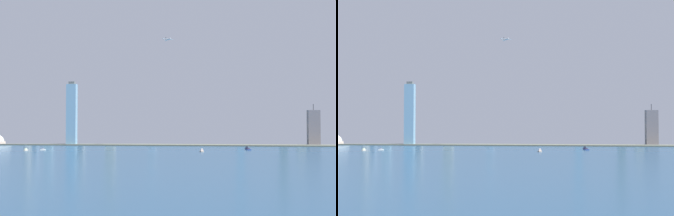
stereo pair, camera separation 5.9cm
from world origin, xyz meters
TOP-DOWN VIEW (x-y plane):
  - ground_plane at (0.00, 0.00)m, footprint 6000.00×6000.00m
  - waterfront_pier at (0.00, 473.40)m, footprint 909.16×48.03m
  - observation_tower at (-257.72, 485.78)m, footprint 36.53×36.53m
  - skyscraper_0 at (-153.20, 466.62)m, footprint 20.78×13.97m
  - skyscraper_1 at (-80.19, 510.35)m, footprint 19.24×17.01m
  - skyscraper_2 at (-160.61, 551.50)m, footprint 19.19×19.64m
  - skyscraper_3 at (350.50, 500.98)m, footprint 23.82×21.05m
  - skyscraper_4 at (203.45, 555.17)m, footprint 15.38×27.54m
  - skyscraper_5 at (-268.06, 536.09)m, footprint 23.68×18.06m
  - skyscraper_6 at (2.06, 582.42)m, footprint 15.88×24.12m
  - skyscraper_7 at (334.36, 548.47)m, footprint 20.07×22.18m
  - skyscraper_8 at (-220.87, 513.77)m, footprint 17.59×15.00m
  - skyscraper_9 at (299.41, 574.41)m, footprint 16.27×13.43m
  - boat_1 at (128.28, 262.35)m, footprint 7.11×16.80m
  - boat_3 at (-167.61, 264.87)m, footprint 3.35×10.56m
  - boat_4 at (205.82, 325.54)m, footprint 9.94×18.64m
  - boat_5 at (205.69, 361.69)m, footprint 5.23×14.10m
  - boat_7 at (-142.63, 277.42)m, footprint 9.13×3.75m
  - airplane at (55.43, 427.01)m, footprint 20.75×21.92m

SIDE VIEW (x-z plane):
  - ground_plane at x=0.00m, z-range 0.00..0.00m
  - boat_4 at x=205.82m, z-range -0.42..2.57m
  - waterfront_pier at x=0.00m, z-range 0.00..2.50m
  - boat_7 at x=-142.63m, z-range -0.48..3.00m
  - boat_3 at x=-167.61m, z-range -3.81..6.97m
  - boat_1 at x=128.28m, z-range -0.70..4.22m
  - boat_5 at x=205.69m, z-range -0.66..4.24m
  - skyscraper_7 at x=334.36m, z-range -1.40..49.49m
  - skyscraper_3 at x=350.50m, z-range -6.36..79.68m
  - skyscraper_6 at x=2.06m, z-range -7.62..101.40m
  - skyscraper_2 at x=-160.61m, z-range -2.25..103.15m
  - skyscraper_5 at x=-268.06m, z-range 0.00..102.95m
  - skyscraper_8 at x=-220.87m, z-range -2.15..109.88m
  - skyscraper_0 at x=-153.20m, z-range -1.73..132.49m
  - skyscraper_1 at x=-80.19m, z-range -1.99..152.37m
  - skyscraper_9 at x=299.41m, z-range -2.16..169.36m
  - skyscraper_4 at x=203.45m, z-range -3.59..179.52m
  - observation_tower at x=-257.72m, z-range -11.13..281.37m
  - airplane at x=55.43m, z-range 209.30..216.71m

